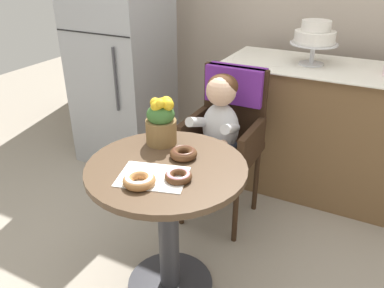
% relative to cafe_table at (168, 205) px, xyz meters
% --- Properties ---
extents(ground_plane, '(8.00, 8.00, 0.00)m').
position_rel_cafe_table_xyz_m(ground_plane, '(0.00, 0.00, -0.51)').
color(ground_plane, gray).
extents(cafe_table, '(0.72, 0.72, 0.72)m').
position_rel_cafe_table_xyz_m(cafe_table, '(0.00, 0.00, 0.00)').
color(cafe_table, '#4C3826').
rests_on(cafe_table, ground).
extents(wicker_chair, '(0.42, 0.45, 0.95)m').
position_rel_cafe_table_xyz_m(wicker_chair, '(-0.01, 0.75, 0.13)').
color(wicker_chair, '#332114').
rests_on(wicker_chair, ground).
extents(seated_child, '(0.27, 0.32, 0.73)m').
position_rel_cafe_table_xyz_m(seated_child, '(-0.01, 0.60, 0.17)').
color(seated_child, silver).
rests_on(seated_child, ground).
extents(paper_napkin, '(0.33, 0.28, 0.00)m').
position_rel_cafe_table_xyz_m(paper_napkin, '(0.00, -0.11, 0.21)').
color(paper_napkin, white).
rests_on(paper_napkin, cafe_table).
extents(donut_front, '(0.13, 0.13, 0.04)m').
position_rel_cafe_table_xyz_m(donut_front, '(-0.02, -0.19, 0.24)').
color(donut_front, '#AD7542').
rests_on(donut_front, cafe_table).
extents(donut_mid, '(0.13, 0.13, 0.04)m').
position_rel_cafe_table_xyz_m(donut_mid, '(0.03, 0.10, 0.23)').
color(donut_mid, '#4C2D19').
rests_on(donut_mid, cafe_table).
extents(donut_side, '(0.11, 0.11, 0.04)m').
position_rel_cafe_table_xyz_m(donut_side, '(0.11, -0.08, 0.23)').
color(donut_side, '#4C2D19').
rests_on(donut_side, cafe_table).
extents(flower_vase, '(0.15, 0.15, 0.24)m').
position_rel_cafe_table_xyz_m(flower_vase, '(-0.13, 0.18, 0.33)').
color(flower_vase, brown).
rests_on(flower_vase, cafe_table).
extents(display_counter, '(1.56, 0.62, 0.90)m').
position_rel_cafe_table_xyz_m(display_counter, '(0.55, 1.30, -0.05)').
color(display_counter, brown).
rests_on(display_counter, ground).
extents(tiered_cake_stand, '(0.30, 0.30, 0.28)m').
position_rel_cafe_table_xyz_m(tiered_cake_stand, '(0.33, 1.30, 0.57)').
color(tiered_cake_stand, silver).
rests_on(tiered_cake_stand, display_counter).
extents(refrigerator, '(0.64, 0.63, 1.70)m').
position_rel_cafe_table_xyz_m(refrigerator, '(-1.05, 1.10, 0.34)').
color(refrigerator, '#9EA0A5').
rests_on(refrigerator, ground).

